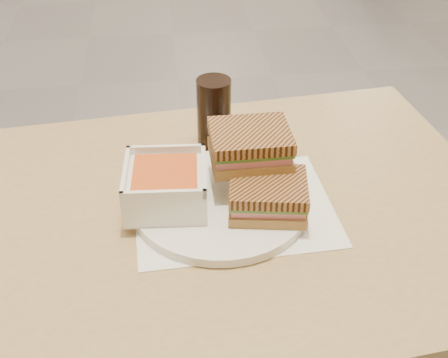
{
  "coord_description": "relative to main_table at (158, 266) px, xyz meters",
  "views": [
    {
      "loc": [
        -0.08,
        -2.75,
        1.37
      ],
      "look_at": [
        0.01,
        -2.0,
        0.82
      ],
      "focal_mm": 46.53,
      "sensor_mm": 36.0,
      "label": 1
    }
  ],
  "objects": [
    {
      "name": "plate",
      "position": [
        0.11,
        0.01,
        0.12
      ],
      "size": [
        0.3,
        0.3,
        0.02
      ],
      "color": "white",
      "rests_on": "tray_liner"
    },
    {
      "name": "tray_liner",
      "position": [
        0.14,
        0.01,
        0.11
      ],
      "size": [
        0.34,
        0.27,
        0.0
      ],
      "color": "white",
      "rests_on": "main_table"
    },
    {
      "name": "panini_upper",
      "position": [
        0.17,
        0.05,
        0.21
      ],
      "size": [
        0.13,
        0.11,
        0.06
      ],
      "color": "olive",
      "rests_on": "panini_lower"
    },
    {
      "name": "panini_lower",
      "position": [
        0.19,
        -0.02,
        0.16
      ],
      "size": [
        0.14,
        0.12,
        0.06
      ],
      "color": "olive",
      "rests_on": "plate"
    },
    {
      "name": "cola_glass",
      "position": [
        0.12,
        0.21,
        0.18
      ],
      "size": [
        0.07,
        0.07,
        0.14
      ],
      "color": "black",
      "rests_on": "main_table"
    },
    {
      "name": "soup_bowl",
      "position": [
        0.02,
        0.02,
        0.16
      ],
      "size": [
        0.14,
        0.14,
        0.07
      ],
      "color": "white",
      "rests_on": "plate"
    },
    {
      "name": "main_table",
      "position": [
        0.0,
        0.0,
        0.0
      ],
      "size": [
        1.27,
        0.82,
        0.75
      ],
      "color": "tan",
      "rests_on": "ground"
    }
  ]
}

